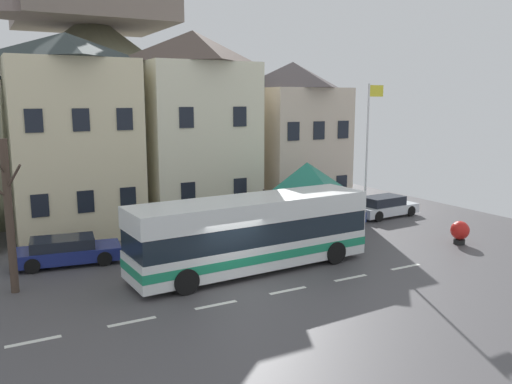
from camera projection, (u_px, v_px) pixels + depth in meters
The scene contains 16 objects.
ground_plane at pixel (238, 288), 20.37m from camera, with size 40.00×60.00×0.07m.
townhouse_01 at pixel (71, 135), 28.12m from camera, with size 6.32×6.35×10.61m.
townhouse_02 at pixel (194, 127), 31.07m from camera, with size 6.31×5.74×11.08m.
townhouse_03 at pixel (292, 136), 34.61m from camera, with size 5.49×6.09×9.55m.
hilltop_castle at pixel (95, 93), 46.58m from camera, with size 39.07×39.07×24.26m.
transit_bus at pixel (252, 234), 22.21m from camera, with size 10.70×3.16×3.11m.
bus_shelter at pixel (307, 177), 27.50m from camera, with size 3.60×3.60×3.95m.
parked_car_01 at pixel (384, 207), 32.53m from camera, with size 4.38×2.09×1.29m.
parked_car_02 at pixel (67, 251), 23.15m from camera, with size 4.62×2.39×1.20m.
parked_car_03 at pixel (326, 217), 29.68m from camera, with size 4.64×2.12×1.25m.
pedestrian_00 at pixel (313, 227), 26.22m from camera, with size 0.33×0.30×1.61m.
pedestrian_01 at pixel (350, 226), 26.47m from camera, with size 0.34×0.34×1.58m.
public_bench at pixel (316, 215), 30.87m from camera, with size 1.52×0.48×0.87m.
flagpole at pixel (368, 152), 26.35m from camera, with size 0.95×0.10×7.94m.
harbour_buoy at pixel (460, 231), 26.31m from camera, with size 0.93×0.93×1.18m.
bare_tree_01 at pixel (9, 215), 19.32m from camera, with size 1.33×1.93×5.79m.
Camera 1 is at (-8.63, -17.40, 7.18)m, focal length 36.90 mm.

